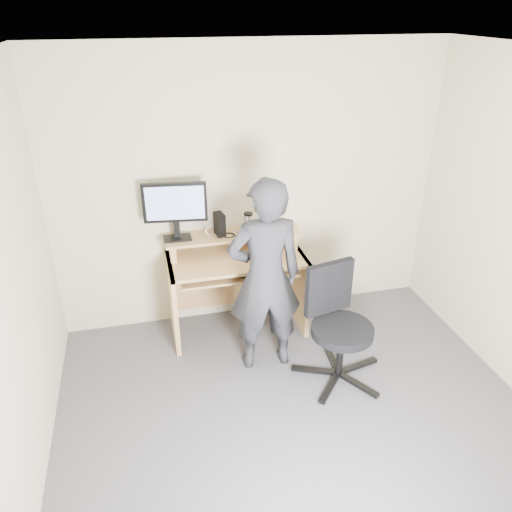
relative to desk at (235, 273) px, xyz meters
name	(u,v)px	position (x,y,z in m)	size (l,w,h in m)	color
ground	(308,441)	(0.20, -1.53, -0.55)	(3.50, 3.50, 0.00)	#57575C
back_wall	(251,190)	(0.20, 0.22, 0.70)	(3.50, 0.02, 2.50)	beige
ceiling	(333,60)	(0.20, -1.53, 1.95)	(3.50, 3.50, 0.02)	white
desk	(235,273)	(0.00, 0.00, 0.00)	(1.20, 0.60, 0.91)	tan
monitor	(175,206)	(-0.49, 0.07, 0.67)	(0.54, 0.15, 0.51)	black
external_drive	(220,224)	(-0.11, 0.08, 0.46)	(0.07, 0.13, 0.20)	black
travel_mug	(248,224)	(0.14, 0.04, 0.45)	(0.08, 0.08, 0.18)	silver
smartphone	(265,232)	(0.28, 0.02, 0.37)	(0.07, 0.13, 0.01)	black
charger	(220,235)	(-0.12, 0.02, 0.38)	(0.04, 0.04, 0.04)	black
headphones	(214,231)	(-0.16, 0.15, 0.37)	(0.16, 0.16, 0.02)	silver
keyboard	(233,271)	(-0.05, -0.17, 0.12)	(0.46, 0.18, 0.03)	black
mouse	(265,257)	(0.23, -0.18, 0.22)	(0.10, 0.06, 0.04)	black
office_chair	(337,321)	(0.64, -0.88, -0.04)	(0.74, 0.72, 0.93)	black
person	(265,278)	(0.12, -0.61, 0.27)	(0.60, 0.39, 1.64)	black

